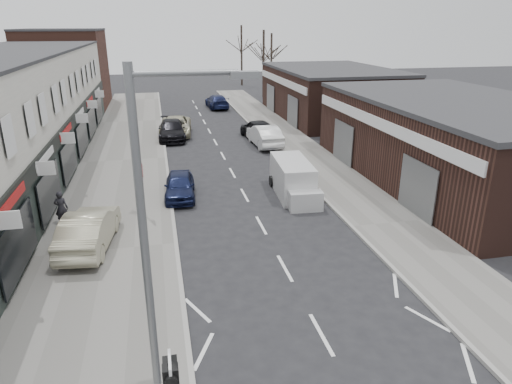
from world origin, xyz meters
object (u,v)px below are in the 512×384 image
parked_car_left_a (180,186)px  parked_car_right_b (258,129)px  white_van (293,179)px  parked_car_right_c (217,101)px  parked_car_left_c (176,126)px  warning_sign (142,174)px  street_lamp (155,256)px  sedan_on_pavement (89,229)px  pedestrian (61,208)px  parked_car_left_b (172,130)px  parked_car_right_a (264,135)px

parked_car_left_a → parked_car_right_b: parked_car_right_b is taller
white_van → parked_car_right_c: bearing=94.6°
parked_car_left_c → warning_sign: bearing=-92.4°
street_lamp → warning_sign: (-0.63, 12.80, -2.42)m
warning_sign → street_lamp: bearing=-87.2°
warning_sign → white_van: bearing=10.9°
sedan_on_pavement → parked_car_left_a: size_ratio=1.22×
parked_car_right_b → parked_car_right_c: size_ratio=0.95×
pedestrian → parked_car_right_c: size_ratio=0.32×
white_van → parked_car_left_b: size_ratio=0.96×
warning_sign → parked_car_right_a: size_ratio=0.56×
warning_sign → parked_car_left_c: 17.29m
street_lamp → parked_car_right_a: bearing=72.2°
street_lamp → parked_car_left_c: size_ratio=1.50×
parked_car_right_a → white_van: bearing=82.0°
white_van → parked_car_right_c: white_van is taller
warning_sign → parked_car_right_c: 30.17m
white_van → pedestrian: size_ratio=3.04×
street_lamp → pedestrian: street_lamp is taller
white_van → parked_car_right_c: 27.75m
parked_car_right_c → parked_car_right_b: bearing=92.3°
warning_sign → parked_car_left_a: (1.76, 2.44, -1.54)m
parked_car_left_c → parked_car_right_c: 13.16m
parked_car_left_a → street_lamp: bearing=-90.0°
pedestrian → parked_car_left_b: 16.97m
white_van → parked_car_right_b: bearing=89.8°
parked_car_right_c → sedan_on_pavement: bearing=70.8°
sedan_on_pavement → parked_car_left_c: sedan_on_pavement is taller
parked_car_left_b → street_lamp: bearing=-90.9°
parked_car_right_a → parked_car_left_c: bearing=-40.6°
parked_car_left_b → parked_car_right_c: bearing=69.8°
parked_car_left_a → parked_car_left_c: 14.65m
warning_sign → parked_car_right_b: size_ratio=0.57×
pedestrian → parked_car_left_b: (5.57, 16.02, -0.19)m
warning_sign → parked_car_left_c: warning_sign is taller
parked_car_left_a → parked_car_right_a: size_ratio=0.80×
parked_car_left_a → parked_car_right_b: size_ratio=0.82×
parked_car_left_c → street_lamp: bearing=-87.9°
street_lamp → parked_car_right_a: 26.49m
parked_car_left_c → sedan_on_pavement: bearing=-97.4°
street_lamp → parked_car_left_a: (1.13, 15.24, -3.96)m
pedestrian → parked_car_right_a: 17.48m
parked_car_left_b → white_van: bearing=-66.3°
parked_car_right_a → parked_car_right_b: parked_car_right_b is taller
white_van → parked_car_right_c: size_ratio=0.99×
white_van → parked_car_left_b: white_van is taller
street_lamp → parked_car_right_b: bearing=73.6°
street_lamp → pedestrian: size_ratio=4.96×
sedan_on_pavement → white_van: bearing=-149.7°
parked_car_right_a → street_lamp: bearing=69.3°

